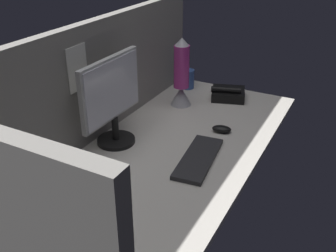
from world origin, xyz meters
TOP-DOWN VIEW (x-y plane):
  - ground_plane at (0.00, 0.00)cm, footprint 180.00×80.00cm
  - cubicle_wall_back at (-0.02, 37.49)cm, footprint 180.00×5.50cm
  - monitor at (-2.21, 25.13)cm, footprint 41.13×18.00cm
  - keyboard at (1.53, -16.71)cm, footprint 38.32×17.47cm
  - mouse at (30.74, -16.28)cm, footprint 7.49×10.56cm
  - mug_ceramic_blue at (76.25, 24.18)cm, footprint 8.12×8.12cm
  - lava_lamp at (51.38, 16.55)cm, footprint 11.88×11.88cm
  - desk_phone at (71.86, -4.42)cm, footprint 22.17×23.43cm

SIDE VIEW (x-z plane):
  - ground_plane at x=0.00cm, z-range -3.00..0.00cm
  - keyboard at x=1.53cm, z-range 0.00..2.00cm
  - mouse at x=30.74cm, z-range 0.00..3.40cm
  - desk_phone at x=71.86cm, z-range -1.21..7.59cm
  - mug_ceramic_blue at x=76.25cm, z-range 0.00..11.85cm
  - lava_lamp at x=51.38cm, z-range -3.13..35.74cm
  - monitor at x=-2.21cm, z-range 2.16..43.65cm
  - cubicle_wall_back at x=-0.02cm, z-range 0.02..55.15cm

